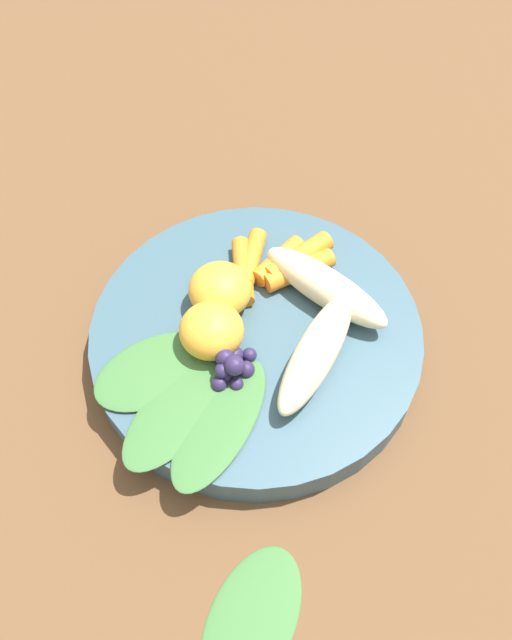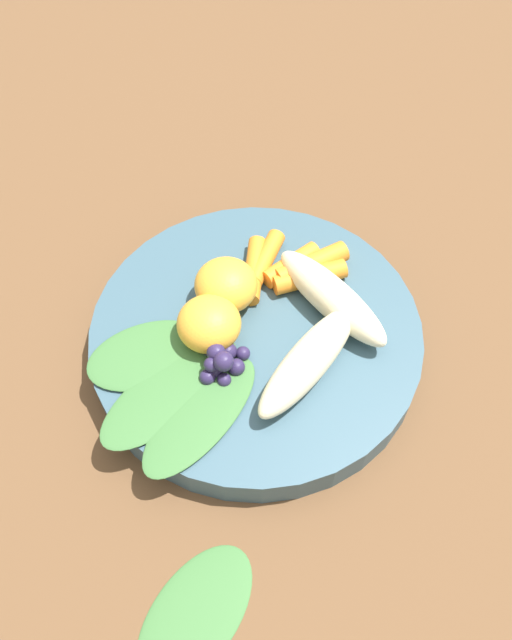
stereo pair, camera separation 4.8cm
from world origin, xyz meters
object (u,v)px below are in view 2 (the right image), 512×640
object	(u,v)px
orange_segment_near	(209,324)
kale_leaf_stray	(196,613)
banana_peeled_right	(309,360)
bowl	(256,337)
banana_peeled_left	(332,297)

from	to	relation	value
orange_segment_near	kale_leaf_stray	size ratio (longest dim) A/B	0.50
banana_peeled_right	orange_segment_near	distance (m)	0.08
orange_segment_near	kale_leaf_stray	xyz separation A→B (m)	(0.01, 0.19, -0.04)
bowl	orange_segment_near	bearing A→B (deg)	12.37
banana_peeled_right	orange_segment_near	xyz separation A→B (m)	(0.07, -0.03, 0.00)
bowl	banana_peeled_left	xyz separation A→B (m)	(-0.06, -0.02, 0.03)
banana_peeled_left	banana_peeled_right	world-z (taller)	same
orange_segment_near	banana_peeled_left	bearing A→B (deg)	-165.64
bowl	banana_peeled_right	size ratio (longest dim) A/B	2.25
banana_peeled_left	banana_peeled_right	bearing A→B (deg)	120.73
kale_leaf_stray	banana_peeled_left	bearing A→B (deg)	-168.73
banana_peeled_left	banana_peeled_right	size ratio (longest dim) A/B	1.00
bowl	kale_leaf_stray	distance (m)	0.20
banana_peeled_left	kale_leaf_stray	bearing A→B (deg)	116.62
banana_peeled_left	kale_leaf_stray	world-z (taller)	banana_peeled_left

